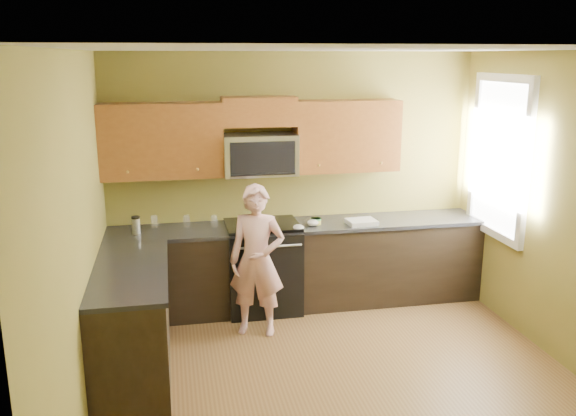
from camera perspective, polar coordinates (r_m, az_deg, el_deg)
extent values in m
plane|color=brown|center=(5.27, 5.09, -16.14)|extent=(4.00, 4.00, 0.00)
plane|color=white|center=(4.56, 5.86, 14.65)|extent=(4.00, 4.00, 0.00)
plane|color=olive|center=(6.62, 0.52, 2.79)|extent=(4.00, 0.00, 4.00)
plane|color=olive|center=(3.00, 16.62, -12.24)|extent=(4.00, 0.00, 4.00)
plane|color=olive|center=(4.60, -19.22, -3.14)|extent=(0.00, 4.00, 4.00)
plane|color=olive|center=(5.63, 25.34, -0.63)|extent=(0.00, 4.00, 4.00)
cube|color=black|center=(6.59, 1.03, -5.50)|extent=(4.00, 0.60, 0.88)
cube|color=black|center=(5.44, -14.43, -10.33)|extent=(0.60, 1.60, 0.88)
cube|color=black|center=(6.44, 1.07, -1.67)|extent=(4.00, 0.62, 0.04)
cube|color=black|center=(5.27, -14.63, -5.77)|extent=(0.62, 1.60, 0.04)
cube|color=brown|center=(6.29, -2.77, 9.07)|extent=(0.76, 0.33, 0.30)
imported|color=#D26969|center=(5.85, -2.94, -4.97)|extent=(0.63, 0.51, 1.48)
cube|color=#B27F47|center=(6.57, 6.49, -1.17)|extent=(0.13, 0.13, 0.01)
ellipsoid|color=silver|center=(6.18, 0.99, -1.85)|extent=(0.13, 0.13, 0.06)
ellipsoid|color=silver|center=(6.35, 2.35, -1.40)|extent=(0.15, 0.16, 0.07)
cube|color=silver|center=(6.45, 6.94, -1.32)|extent=(0.32, 0.26, 0.05)
cylinder|color=silver|center=(6.39, -9.52, -1.23)|extent=(0.09, 0.09, 0.12)
cylinder|color=silver|center=(6.45, -12.47, -1.24)|extent=(0.09, 0.09, 0.12)
cylinder|color=silver|center=(6.36, -6.97, -1.23)|extent=(0.09, 0.09, 0.12)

